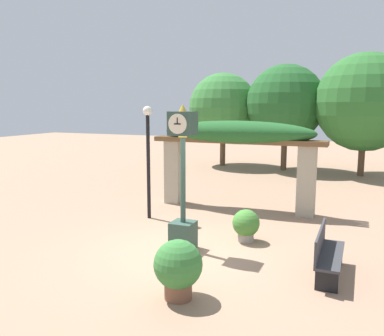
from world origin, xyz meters
The scene contains 8 objects.
ground_plane centered at (0.00, 0.00, 0.00)m, with size 60.00×60.00×0.00m, color #9E7A60.
pedestal_clock centered at (-0.03, 0.16, 1.48)m, with size 0.50×0.55×3.16m.
pergola centered at (0.00, 4.02, 2.05)m, with size 5.24×1.09×2.68m.
potted_plant_near_left centered at (0.85, -1.98, 0.54)m, with size 0.80×0.80×0.99m.
potted_plant_near_right centered at (1.11, 1.19, 0.41)m, with size 0.63×0.63×0.76m.
park_bench centered at (2.99, -0.11, 0.44)m, with size 0.42×1.64×0.89m.
lamp_post centered at (-1.93, 2.08, 2.00)m, with size 0.25×0.25×3.11m.
tree_line centered at (0.73, 12.13, 3.19)m, with size 10.68×4.58×5.42m.
Camera 1 is at (3.49, -7.65, 3.13)m, focal length 38.00 mm.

